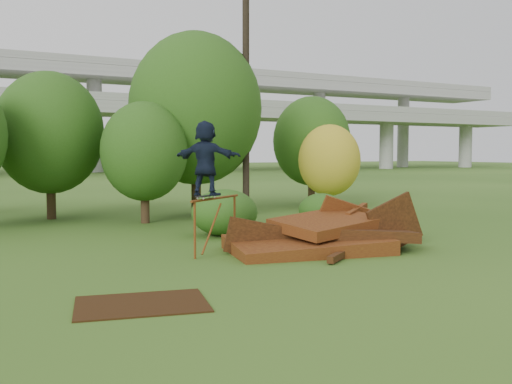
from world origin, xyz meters
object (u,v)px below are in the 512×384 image
scrap_pile (324,237)px  skater (206,158)px  flat_plate (142,304)px  utility_pole (246,79)px

scrap_pile → skater: size_ratio=3.04×
flat_plate → scrap_pile: bearing=27.4°
scrap_pile → flat_plate: size_ratio=2.57×
flat_plate → utility_pole: bearing=55.4°
scrap_pile → utility_pole: 10.04m
flat_plate → utility_pole: utility_pole is taller
skater → utility_pole: (5.01, 7.54, 3.14)m
utility_pole → flat_plate: bearing=-124.6°
scrap_pile → utility_pole: bearing=77.3°
flat_plate → utility_pole: (7.90, 11.43, 5.64)m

